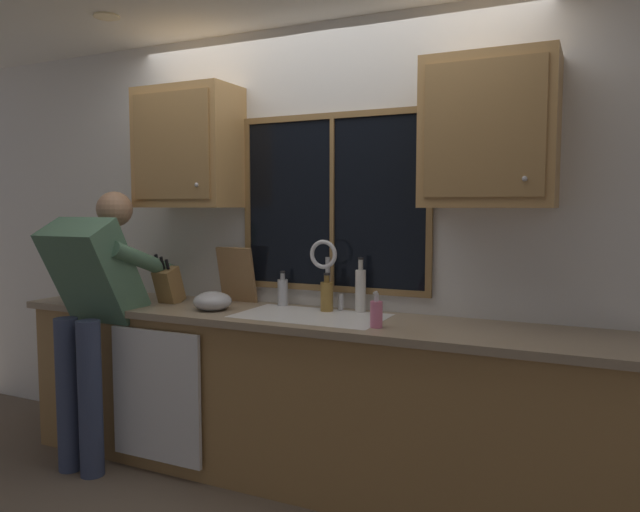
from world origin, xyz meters
TOP-DOWN VIEW (x-y plane):
  - back_wall at (0.00, 0.06)m, footprint 5.78×0.12m
  - ceiling_downlight_left at (-1.01, -0.60)m, footprint 0.14×0.14m
  - window_glass at (0.08, -0.01)m, footprint 1.10×0.02m
  - window_frame_top at (0.08, -0.02)m, footprint 1.17×0.02m
  - window_frame_bottom at (0.08, -0.02)m, footprint 1.17×0.02m
  - window_frame_left at (-0.48, -0.02)m, footprint 0.04×0.02m
  - window_frame_right at (0.65, -0.02)m, footprint 0.03×0.02m
  - window_mullion_center at (0.08, -0.02)m, footprint 0.02×0.02m
  - lower_cabinet_run at (0.00, -0.29)m, footprint 3.38×0.58m
  - countertop at (0.00, -0.31)m, footprint 3.44×0.62m
  - dishwasher_front at (-0.72, -0.61)m, footprint 0.60×0.02m
  - upper_cabinet_left at (-0.81, -0.17)m, footprint 0.62×0.36m
  - upper_cabinet_right at (0.98, -0.17)m, footprint 0.62×0.36m
  - sink at (0.08, -0.30)m, footprint 0.80×0.46m
  - faucet at (0.09, -0.12)m, footprint 0.18×0.09m
  - person_standing at (-1.14, -0.64)m, footprint 0.53×0.67m
  - knife_block at (-0.88, -0.29)m, footprint 0.12×0.18m
  - cutting_board at (-0.52, -0.09)m, footprint 0.24×0.09m
  - mixing_bowl at (-0.50, -0.37)m, footprint 0.22×0.22m
  - soap_dispenser at (0.51, -0.44)m, footprint 0.06×0.07m
  - bottle_green_glass at (-0.21, -0.08)m, footprint 0.06×0.06m
  - bottle_tall_clear at (0.29, -0.08)m, footprint 0.06×0.06m
  - bottle_amber_small at (0.11, -0.14)m, footprint 0.07×0.07m

SIDE VIEW (x-z plane):
  - lower_cabinet_run at x=0.00m, z-range 0.00..0.88m
  - dishwasher_front at x=-0.72m, z-range 0.09..0.83m
  - sink at x=0.08m, z-range 0.72..0.93m
  - countertop at x=0.00m, z-range 0.88..0.92m
  - mixing_bowl at x=-0.50m, z-range 0.91..1.02m
  - person_standing at x=-1.14m, z-range 0.18..1.77m
  - soap_dispenser at x=0.51m, z-range 0.90..1.08m
  - bottle_green_glass at x=-0.21m, z-range 0.90..1.11m
  - bottle_amber_small at x=0.11m, z-range 0.90..1.12m
  - knife_block at x=-0.88m, z-range 0.87..1.19m
  - window_frame_bottom at x=0.08m, z-range 1.01..1.05m
  - bottle_tall_clear at x=0.29m, z-range 0.89..1.20m
  - cutting_board at x=-0.52m, z-range 0.92..1.26m
  - faucet at x=0.09m, z-range 0.97..1.37m
  - back_wall at x=0.00m, z-range 0.00..2.55m
  - window_glass at x=0.08m, z-range 1.05..2.00m
  - window_frame_left at x=-0.48m, z-range 1.05..2.00m
  - window_frame_right at x=0.65m, z-range 1.05..2.00m
  - window_mullion_center at x=0.08m, z-range 1.05..2.00m
  - upper_cabinet_left at x=-0.81m, z-range 1.50..2.22m
  - upper_cabinet_right at x=0.98m, z-range 1.50..2.22m
  - window_frame_top at x=0.08m, z-range 2.00..2.04m
  - ceiling_downlight_left at x=-1.01m, z-range 2.54..2.55m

